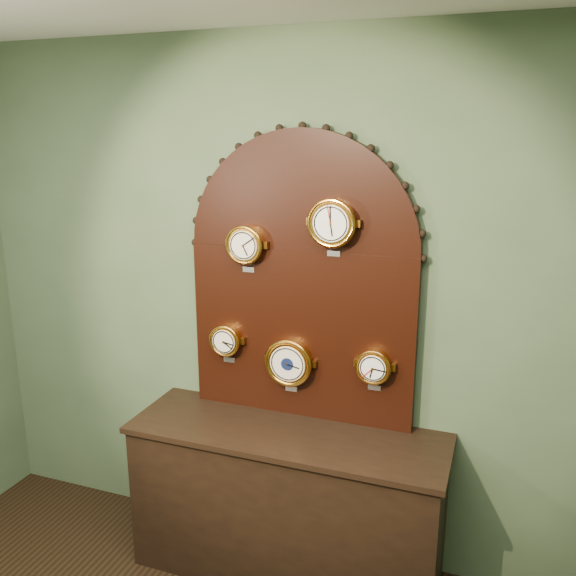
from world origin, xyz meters
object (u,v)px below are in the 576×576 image
at_px(roman_clock, 246,245).
at_px(display_board, 302,270).
at_px(barometer, 289,362).
at_px(tide_clock, 374,366).
at_px(hygrometer, 226,340).
at_px(arabic_clock, 332,223).
at_px(shop_counter, 287,505).

bearing_deg(roman_clock, display_board, 13.27).
bearing_deg(display_board, roman_clock, -166.73).
distance_m(barometer, tide_clock, 0.45).
relative_size(display_board, hygrometer, 6.70).
bearing_deg(arabic_clock, roman_clock, 179.88).
distance_m(roman_clock, barometer, 0.65).
relative_size(display_board, tide_clock, 6.60).
height_order(hygrometer, tide_clock, hygrometer).
bearing_deg(tide_clock, shop_counter, -159.10).
distance_m(shop_counter, arabic_clock, 1.50).
relative_size(roman_clock, barometer, 0.82).
height_order(display_board, hygrometer, display_board).
distance_m(display_board, arabic_clock, 0.32).
bearing_deg(shop_counter, barometer, 105.30).
distance_m(display_board, hygrometer, 0.58).
distance_m(roman_clock, tide_clock, 0.89).
xyz_separation_m(roman_clock, hygrometer, (-0.13, 0.00, -0.53)).
xyz_separation_m(display_board, barometer, (-0.04, -0.07, -0.48)).
distance_m(arabic_clock, barometer, 0.78).
bearing_deg(display_board, hygrometer, -170.85).
distance_m(shop_counter, display_board, 1.25).
xyz_separation_m(shop_counter, display_board, (0.00, 0.22, 1.23)).
xyz_separation_m(hygrometer, tide_clock, (0.81, -0.00, -0.04)).
bearing_deg(hygrometer, roman_clock, -0.33).
bearing_deg(barometer, tide_clock, 0.27).
height_order(roman_clock, tide_clock, roman_clock).
bearing_deg(tide_clock, display_board, 170.84).
distance_m(display_board, roman_clock, 0.31).
distance_m(shop_counter, hygrometer, 0.93).
height_order(roman_clock, arabic_clock, arabic_clock).
distance_m(arabic_clock, tide_clock, 0.74).
relative_size(shop_counter, roman_clock, 6.32).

